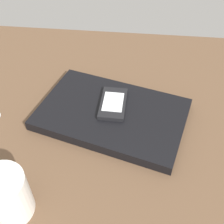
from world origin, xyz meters
The scene contains 4 objects.
desk_surface centered at (0.00, 0.00, 1.50)cm, with size 120.00×80.00×3.00cm, color brown.
laptop_closed centered at (-8.61, 2.97, 4.25)cm, with size 35.51×22.82×2.50cm, color black.
cell_phone_on_laptop centered at (-8.68, 0.96, 6.08)cm, with size 6.49×11.37×1.21cm.
coffee_mug centered at (8.10, 29.44, 7.87)cm, with size 12.59×9.00×9.75cm.
Camera 1 is at (-14.07, 53.11, 54.71)cm, focal length 45.86 mm.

